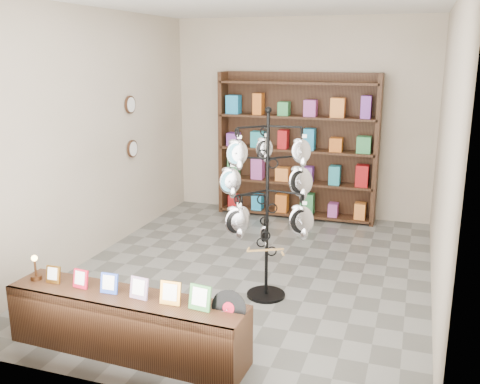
% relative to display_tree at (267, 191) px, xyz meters
% --- Properties ---
extents(ground, '(5.00, 5.00, 0.00)m').
position_rel_display_tree_xyz_m(ground, '(-0.35, 0.61, -1.14)').
color(ground, slate).
rests_on(ground, ground).
extents(room_envelope, '(5.00, 5.00, 5.00)m').
position_rel_display_tree_xyz_m(room_envelope, '(-0.35, 0.61, 0.71)').
color(room_envelope, '#BEAD99').
rests_on(room_envelope, ground).
extents(display_tree, '(1.08, 1.08, 1.97)m').
position_rel_display_tree_xyz_m(display_tree, '(0.00, 0.00, 0.00)').
color(display_tree, black).
rests_on(display_tree, ground).
extents(front_shelf, '(2.13, 0.52, 0.75)m').
position_rel_display_tree_xyz_m(front_shelf, '(-0.82, -1.42, -0.88)').
color(front_shelf, black).
rests_on(front_shelf, ground).
extents(back_shelving, '(2.42, 0.36, 2.20)m').
position_rel_display_tree_xyz_m(back_shelving, '(-0.35, 2.91, -0.11)').
color(back_shelving, black).
rests_on(back_shelving, ground).
extents(wall_clocks, '(0.03, 0.24, 0.84)m').
position_rel_display_tree_xyz_m(wall_clocks, '(-2.32, 1.41, 0.36)').
color(wall_clocks, black).
rests_on(wall_clocks, ground).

